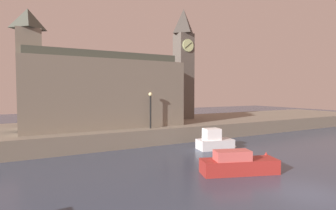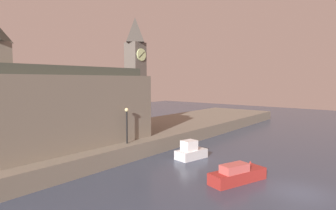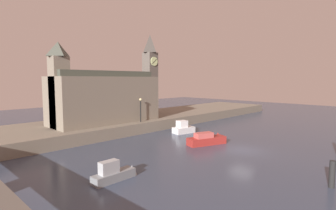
% 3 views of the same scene
% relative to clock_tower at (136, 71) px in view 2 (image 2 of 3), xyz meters
% --- Properties ---
extents(ground_plane, '(120.00, 120.00, 0.00)m').
position_rel_clock_tower_xyz_m(ground_plane, '(-6.32, -21.61, -8.68)').
color(ground_plane, '#384256').
extents(far_embankment, '(70.00, 12.00, 1.50)m').
position_rel_clock_tower_xyz_m(far_embankment, '(-6.32, -1.61, -7.93)').
color(far_embankment, slate).
rests_on(far_embankment, ground).
extents(clock_tower, '(2.22, 2.27, 13.86)m').
position_rel_clock_tower_xyz_m(clock_tower, '(0.00, 0.00, 0.00)').
color(clock_tower, '#5B544C').
rests_on(clock_tower, far_embankment).
extents(parliament_hall, '(15.10, 5.81, 10.59)m').
position_rel_clock_tower_xyz_m(parliament_hall, '(-11.63, -3.04, -3.60)').
color(parliament_hall, slate).
rests_on(parliament_hall, far_embankment).
extents(streetlamp, '(0.36, 0.36, 3.39)m').
position_rel_clock_tower_xyz_m(streetlamp, '(-7.72, -6.50, -5.03)').
color(streetlamp, black).
rests_on(streetlamp, far_embankment).
extents(boat_dinghy_red, '(5.58, 2.91, 1.57)m').
position_rel_clock_tower_xyz_m(boat_dinghy_red, '(-6.47, -17.41, -8.14)').
color(boat_dinghy_red, maroon).
rests_on(boat_dinghy_red, ground).
extents(boat_ferry_white, '(3.96, 2.10, 1.81)m').
position_rel_clock_tower_xyz_m(boat_ferry_white, '(-3.53, -11.18, -8.07)').
color(boat_ferry_white, silver).
rests_on(boat_ferry_white, ground).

